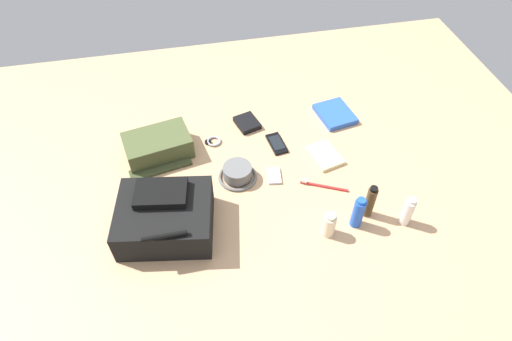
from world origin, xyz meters
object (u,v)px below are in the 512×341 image
Objects in this scene: wallet at (247,123)px; cologne_bottle at (370,202)px; backpack at (165,216)px; media_player at (274,176)px; wristwatch at (213,141)px; toothpaste_tube at (408,211)px; deodorant_spray at (358,213)px; paperback_novel at (335,114)px; notepad at (324,155)px; toothbrush at (321,185)px; cell_phone at (277,144)px; toiletry_pouch at (158,146)px; lotion_bottle at (329,225)px; bucket_hat at (238,173)px.

cologne_bottle is at bearing 104.61° from wallet.
backpack is 0.47m from media_player.
cologne_bottle is 0.71m from wristwatch.
toothpaste_tube is 0.93× the size of deodorant_spray.
paperback_novel is at bearing -139.79° from media_player.
wallet reaches higher than notepad.
cell_phone is at bearing -66.10° from toothbrush.
notepad is at bearing 120.82° from wallet.
cologne_bottle is at bearing -27.58° from toothpaste_tube.
toothpaste_tube is at bearing 148.03° from toiletry_pouch.
toiletry_pouch is at bearing -26.76° from media_player.
toothbrush is at bearing 152.33° from media_player.
cell_phone is (0.18, -0.46, -0.06)m from deodorant_spray.
toothbrush is at bearing 113.90° from cell_phone.
toiletry_pouch is 1.94× the size of cologne_bottle.
notepad is (-0.28, 0.26, -0.00)m from wallet.
backpack is at bearing 20.35° from media_player.
backpack is 0.71m from notepad.
paperback_novel is 2.78× the size of wristwatch.
notepad is (0.18, -0.38, -0.05)m from toothpaste_tube.
backpack reaches higher than toothbrush.
backpack is 0.47m from wristwatch.
toothbrush is 1.16× the size of notepad.
media_player is (0.13, -0.30, -0.05)m from lotion_bottle.
deodorant_spray is 1.99× the size of wristwatch.
deodorant_spray is (-0.38, 0.31, 0.04)m from bucket_hat.
bucket_hat reaches higher than toothbrush.
cologne_bottle is at bearing 148.00° from bucket_hat.
wallet is at bearing -59.20° from cologne_bottle.
backpack is 1.87× the size of paperback_novel.
toothbrush is (-0.04, -0.21, -0.04)m from lotion_bottle.
deodorant_spray is at bearing 143.27° from toiletry_pouch.
toothpaste_tube is at bearing 169.96° from backpack.
toiletry_pouch is 0.85m from deodorant_spray.
lotion_bottle is at bearing 137.30° from toiletry_pouch.
backpack is 3.44× the size of lotion_bottle.
deodorant_spray is 0.81× the size of toothbrush.
cologne_bottle is (-0.73, 0.09, 0.00)m from backpack.
toothpaste_tube reaches higher than lotion_bottle.
toiletry_pouch is 1.01m from toothpaste_tube.
cologne_bottle is 1.37× the size of wallet.
wallet is at bearing -3.21° from paperback_novel.
toiletry_pouch is 0.88m from cologne_bottle.
cell_phone is at bearing 107.61° from wallet.
bucket_hat is at bearing -147.38° from backpack.
paperback_novel is at bearing 160.60° from wallet.
deodorant_spray is 1.32× the size of lotion_bottle.
cologne_bottle is 0.21m from toothbrush.
media_player is at bearing -50.14° from deodorant_spray.
deodorant_spray is at bearing -171.15° from lotion_bottle.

